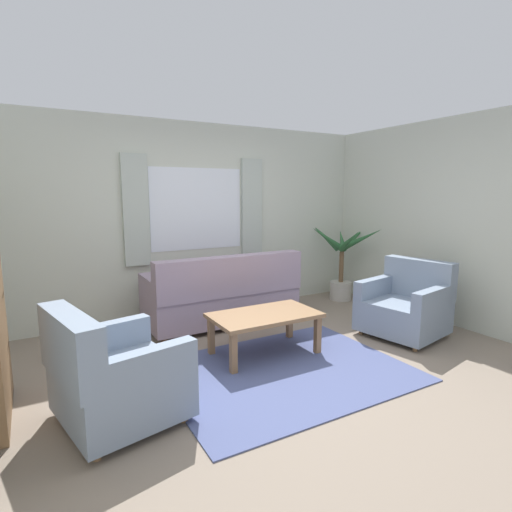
# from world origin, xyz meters

# --- Properties ---
(ground_plane) EXTENTS (6.24, 6.24, 0.00)m
(ground_plane) POSITION_xyz_m (0.00, 0.00, 0.00)
(ground_plane) COLOR gray
(wall_back) EXTENTS (5.32, 0.12, 2.60)m
(wall_back) POSITION_xyz_m (0.00, 2.26, 1.30)
(wall_back) COLOR beige
(wall_back) RESTS_ON ground_plane
(wall_right) EXTENTS (0.12, 4.40, 2.60)m
(wall_right) POSITION_xyz_m (2.66, 0.00, 1.30)
(wall_right) COLOR beige
(wall_right) RESTS_ON ground_plane
(window_with_curtains) EXTENTS (1.98, 0.07, 1.40)m
(window_with_curtains) POSITION_xyz_m (0.00, 2.18, 1.45)
(window_with_curtains) COLOR white
(area_rug) EXTENTS (2.23, 1.72, 0.01)m
(area_rug) POSITION_xyz_m (0.00, 0.00, 0.01)
(area_rug) COLOR #4C5684
(area_rug) RESTS_ON ground_plane
(couch) EXTENTS (1.90, 0.82, 0.92)m
(couch) POSITION_xyz_m (0.08, 1.55, 0.37)
(couch) COLOR #998499
(couch) RESTS_ON ground_plane
(armchair_left) EXTENTS (0.98, 0.99, 0.88)m
(armchair_left) POSITION_xyz_m (-1.56, -0.08, 0.35)
(armchair_left) COLOR gray
(armchair_left) RESTS_ON ground_plane
(armchair_right) EXTENTS (0.97, 0.98, 0.88)m
(armchair_right) POSITION_xyz_m (1.79, 0.14, 0.35)
(armchair_right) COLOR gray
(armchair_right) RESTS_ON ground_plane
(coffee_table) EXTENTS (1.10, 0.64, 0.44)m
(coffee_table) POSITION_xyz_m (0.04, 0.46, 0.38)
(coffee_table) COLOR olive
(coffee_table) RESTS_ON ground_plane
(potted_plant) EXTENTS (1.26, 1.17, 1.21)m
(potted_plant) POSITION_xyz_m (2.19, 1.72, 0.58)
(potted_plant) COLOR #B7B2A8
(potted_plant) RESTS_ON ground_plane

